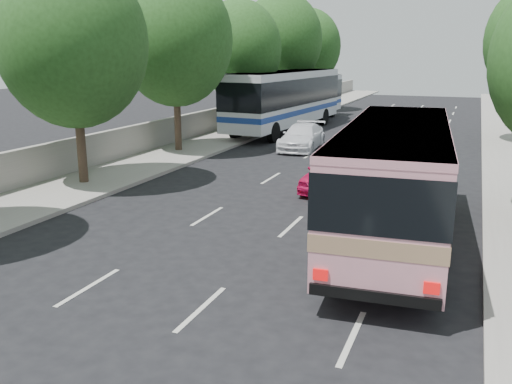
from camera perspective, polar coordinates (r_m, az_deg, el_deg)
The scene contains 14 objects.
ground at distance 13.72m, azimuth -5.63°, elevation -7.95°, with size 120.00×120.00×0.00m, color black.
sidewalk_left at distance 34.78m, azimuth -2.90°, elevation 5.92°, with size 4.00×90.00×0.15m, color #9E998E.
low_wall at distance 35.46m, azimuth -5.58°, elevation 7.38°, with size 0.30×90.00×1.50m, color #9E998E.
tree_left_b at distance 22.39m, azimuth -18.71°, elevation 15.26°, with size 5.70×5.70×8.88m.
tree_left_c at distance 29.09m, azimuth -8.49°, elevation 16.08°, with size 6.00×6.00×9.35m.
tree_left_d at distance 36.18m, azimuth -1.72°, elevation 15.09°, with size 5.52×5.52×8.60m.
tree_left_e at distance 43.61m, azimuth 2.78°, elevation 16.02°, with size 6.30×6.30×9.82m.
tree_left_f at distance 51.28m, azimuth 5.61°, elevation 15.25°, with size 5.88×5.88×9.16m.
pink_bus at distance 15.38m, azimuth 14.46°, elevation 2.21°, with size 3.45×10.63×3.34m.
pink_taxi at distance 21.30m, azimuth 7.98°, elevation 2.04°, with size 1.63×4.05×1.38m, color #E51356.
white_pickup at distance 30.33m, azimuth 4.87°, elevation 5.81°, with size 1.94×4.77×1.38m, color white.
tour_coach_front at distance 37.10m, azimuth 3.12°, elevation 10.11°, with size 3.96×13.66×4.03m.
tour_coach_rear at distance 42.88m, azimuth 5.34°, elevation 10.16°, with size 2.89×11.56×3.43m.
taxi_roof_sign at distance 21.15m, azimuth 8.05°, elevation 4.10°, with size 0.55×0.18×0.18m, color silver.
Camera 1 is at (5.95, -11.22, 5.21)m, focal length 38.00 mm.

